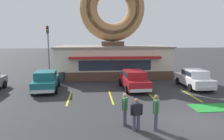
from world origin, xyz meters
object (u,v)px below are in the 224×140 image
object	(u,v)px
pedestrian_blue_sweater_man	(156,111)
trash_bin	(62,77)
car_red	(134,79)
car_white	(194,78)
golf_ball	(215,108)
pedestrian_leather_jacket_man	(125,108)
pedestrian_hooded_kid	(137,113)
traffic_light_pole	(48,42)
car_teal	(46,80)

from	to	relation	value
pedestrian_blue_sweater_man	trash_bin	bearing A→B (deg)	116.10
car_red	car_white	bearing A→B (deg)	0.75
golf_ball	trash_bin	size ratio (longest dim) A/B	0.04
pedestrian_blue_sweater_man	pedestrian_leather_jacket_man	distance (m)	1.52
pedestrian_hooded_kid	traffic_light_pole	distance (m)	21.04
golf_ball	pedestrian_hooded_kid	distance (m)	6.00
car_teal	pedestrian_blue_sweater_man	size ratio (longest dim) A/B	2.76
car_teal	car_red	world-z (taller)	same
car_teal	pedestrian_blue_sweater_man	xyz separation A→B (m)	(6.65, -8.44, 0.07)
golf_ball	trash_bin	xyz separation A→B (m)	(-10.27, 9.30, 0.45)
pedestrian_blue_sweater_man	pedestrian_hooded_kid	distance (m)	0.92
golf_ball	pedestrian_blue_sweater_man	xyz separation A→B (m)	(-4.47, -2.54, 0.89)
car_teal	traffic_light_pole	distance (m)	11.52
pedestrian_blue_sweater_man	pedestrian_hooded_kid	world-z (taller)	pedestrian_blue_sweater_man
golf_ball	pedestrian_hooded_kid	bearing A→B (deg)	-154.82
car_red	pedestrian_blue_sweater_man	bearing A→B (deg)	-93.90
car_teal	car_red	xyz separation A→B (m)	(7.20, -0.38, 0.00)
car_red	traffic_light_pole	bearing A→B (deg)	128.30
traffic_light_pole	pedestrian_leather_jacket_man	bearing A→B (deg)	-69.29
car_white	pedestrian_hooded_kid	distance (m)	10.54
pedestrian_leather_jacket_man	traffic_light_pole	xyz separation A→B (m)	(-7.09, 18.77, 2.81)
pedestrian_hooded_kid	traffic_light_pole	bearing A→B (deg)	111.18
car_white	traffic_light_pole	world-z (taller)	traffic_light_pole
pedestrian_blue_sweater_man	car_white	bearing A→B (deg)	54.48
car_teal	traffic_light_pole	size ratio (longest dim) A/B	0.80
car_white	car_red	bearing A→B (deg)	-179.25
golf_ball	pedestrian_leather_jacket_man	distance (m)	6.17
pedestrian_blue_sweater_man	pedestrian_hooded_kid	bearing A→B (deg)	179.16
car_white	trash_bin	world-z (taller)	car_white
car_red	trash_bin	size ratio (longest dim) A/B	4.75
trash_bin	car_red	bearing A→B (deg)	-30.77
traffic_light_pole	pedestrian_hooded_kid	bearing A→B (deg)	-68.82
pedestrian_leather_jacket_man	car_white	bearing A→B (deg)	46.12
pedestrian_leather_jacket_man	trash_bin	world-z (taller)	pedestrian_leather_jacket_man
pedestrian_blue_sweater_man	car_red	bearing A→B (deg)	86.10
pedestrian_hooded_kid	trash_bin	world-z (taller)	pedestrian_hooded_kid
car_white	pedestrian_hooded_kid	size ratio (longest dim) A/B	2.98
pedestrian_hooded_kid	pedestrian_blue_sweater_man	bearing A→B (deg)	-0.84
car_white	pedestrian_blue_sweater_man	world-z (taller)	pedestrian_blue_sweater_man
golf_ball	pedestrian_blue_sweater_man	world-z (taller)	pedestrian_blue_sweater_man
golf_ball	car_red	world-z (taller)	car_red
car_teal	pedestrian_leather_jacket_man	size ratio (longest dim) A/B	2.87
pedestrian_hooded_kid	pedestrian_leather_jacket_man	distance (m)	0.80
car_white	car_teal	bearing A→B (deg)	178.59
golf_ball	car_white	bearing A→B (deg)	76.58
trash_bin	traffic_light_pole	distance (m)	8.67
pedestrian_leather_jacket_man	car_red	bearing A→B (deg)	75.53
car_teal	car_white	bearing A→B (deg)	-1.41
car_teal	traffic_light_pole	xyz separation A→B (m)	(-1.79, 11.02, 2.84)
pedestrian_leather_jacket_man	trash_bin	distance (m)	12.02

